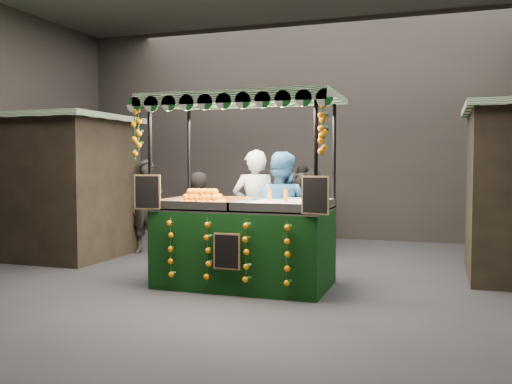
% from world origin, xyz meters
% --- Properties ---
extents(ground, '(12.00, 12.00, 0.00)m').
position_xyz_m(ground, '(0.00, 0.00, 0.00)').
color(ground, black).
rests_on(ground, ground).
extents(market_hall, '(12.10, 10.10, 5.05)m').
position_xyz_m(market_hall, '(0.00, 0.00, 3.38)').
color(market_hall, black).
rests_on(market_hall, ground).
extents(neighbour_stall_left, '(3.00, 2.20, 2.60)m').
position_xyz_m(neighbour_stall_left, '(-4.40, 1.00, 1.31)').
color(neighbour_stall_left, black).
rests_on(neighbour_stall_left, ground).
extents(juice_stall, '(2.74, 1.61, 2.66)m').
position_xyz_m(juice_stall, '(-0.00, -0.29, 0.82)').
color(juice_stall, black).
rests_on(juice_stall, ground).
extents(vendor_grey, '(0.82, 0.67, 1.94)m').
position_xyz_m(vendor_grey, '(-0.22, 0.80, 0.97)').
color(vendor_grey, gray).
rests_on(vendor_grey, ground).
extents(vendor_blue, '(0.94, 0.74, 1.90)m').
position_xyz_m(vendor_blue, '(0.25, 0.60, 0.95)').
color(vendor_blue, '#27507D').
rests_on(vendor_blue, ground).
extents(shopper_0, '(0.71, 0.53, 1.80)m').
position_xyz_m(shopper_0, '(-2.76, 1.82, 0.90)').
color(shopper_0, black).
rests_on(shopper_0, ground).
extents(shopper_1, '(0.98, 0.92, 1.59)m').
position_xyz_m(shopper_1, '(0.32, 2.68, 0.80)').
color(shopper_1, '#2A2522').
rests_on(shopper_1, ground).
extents(shopper_2, '(1.08, 0.76, 1.70)m').
position_xyz_m(shopper_2, '(-0.25, 4.15, 0.85)').
color(shopper_2, black).
rests_on(shopper_2, ground).
extents(shopper_3, '(1.08, 1.09, 1.51)m').
position_xyz_m(shopper_3, '(-0.56, 4.44, 0.76)').
color(shopper_3, black).
rests_on(shopper_3, ground).
extents(shopper_4, '(0.89, 0.86, 1.54)m').
position_xyz_m(shopper_4, '(-2.47, 3.57, 0.77)').
color(shopper_4, '#2B2423').
rests_on(shopper_4, ground).
extents(shopper_6, '(0.60, 0.67, 1.53)m').
position_xyz_m(shopper_6, '(-0.16, 3.52, 0.77)').
color(shopper_6, '#2B2523').
rests_on(shopper_6, ground).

